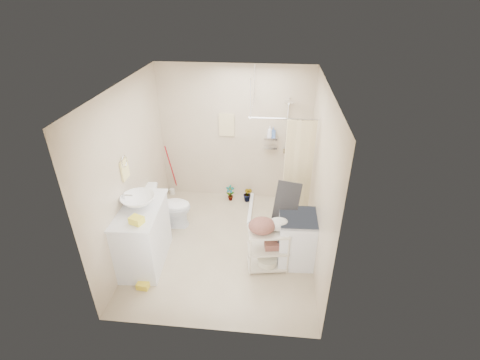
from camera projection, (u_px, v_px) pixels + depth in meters
The scene contains 23 objects.
floor at pixel (225, 245), 5.72m from camera, with size 3.20×3.20×0.00m, color tan.
ceiling at pixel (220, 88), 4.44m from camera, with size 2.80×3.20×0.04m, color silver.
wall_back at pixel (235, 135), 6.46m from camera, with size 2.80×0.04×2.60m, color beige.
wall_front at pixel (201, 249), 3.69m from camera, with size 2.80×0.04×2.60m, color beige.
wall_left at pixel (130, 172), 5.20m from camera, with size 0.04×3.20×2.60m, color beige.
wall_right at pixel (320, 181), 4.96m from camera, with size 0.04×3.20×2.60m, color beige.
vanity at pixel (143, 235), 5.18m from camera, with size 0.62×1.11×0.98m, color silver.
sink at pixel (138, 201), 4.94m from camera, with size 0.49×0.49×0.17m, color white.
counter_basket at pixel (137, 220), 4.61m from camera, with size 0.17×0.14×0.10m, color yellow.
floor_basket at pixel (143, 284), 4.90m from camera, with size 0.24×0.18×0.13m, color yellow.
toilet at pixel (169, 206), 6.03m from camera, with size 0.43×0.76×0.77m, color white.
mop at pixel (170, 170), 6.86m from camera, with size 0.11×0.11×1.11m, color #A90712, non-canonical shape.
potted_plant_a at pixel (230, 193), 6.84m from camera, with size 0.17×0.12×0.32m, color brown.
potted_plant_b at pixel (248, 194), 6.80m from camera, with size 0.18×0.14×0.33m, color #953D22.
hanging_towel at pixel (227, 125), 6.36m from camera, with size 0.28×0.03×0.42m, color beige.
towel_ring at pixel (124, 168), 4.94m from camera, with size 0.04×0.22×0.34m, color #FDEB8D, non-canonical shape.
tp_holder at pixel (139, 203), 5.53m from camera, with size 0.08×0.12×0.14m, color white, non-canonical shape.
shower at pixel (280, 162), 6.04m from camera, with size 1.10×1.10×2.10m, color white, non-canonical shape.
shampoo_bottle_a at pixel (270, 132), 6.26m from camera, with size 0.08×0.08×0.22m, color white.
shampoo_bottle_b at pixel (273, 132), 6.29m from camera, with size 0.08×0.08×0.18m, color #4566A7.
washing_machine at pixel (297, 239), 5.23m from camera, with size 0.56×0.58×0.82m, color silver.
laundry_rack at pixel (268, 246), 5.09m from camera, with size 0.59×0.35×0.81m, color beige, non-canonical shape.
ironing_board at pixel (283, 221), 5.24m from camera, with size 0.36×0.11×1.27m, color black, non-canonical shape.
Camera 1 is at (0.70, -4.40, 3.76)m, focal length 26.00 mm.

